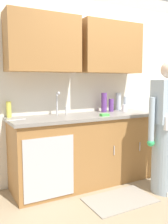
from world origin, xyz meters
TOP-DOWN VIEW (x-y plane):
  - ground_plane at (0.00, 0.00)m, footprint 9.00×9.00m
  - kitchen_wall_with_uppers at (-0.14, 0.99)m, footprint 4.80×0.44m
  - counter_cabinet at (-0.55, 0.70)m, footprint 1.90×0.62m
  - countertop at (-0.55, 0.70)m, footprint 1.96×0.66m
  - sink at (-0.83, 0.71)m, footprint 0.50×0.36m
  - person_at_sink at (0.23, -0.01)m, footprint 0.55×0.34m
  - floor_mat at (-0.41, 0.05)m, footprint 0.80×0.50m
  - bottle_water_tall at (0.28, 0.88)m, footprint 0.06×0.06m
  - bottle_soap at (-0.01, 0.84)m, footprint 0.07×0.07m
  - bottle_cleaner_spray at (-1.47, 0.93)m, footprint 0.06×0.06m
  - bottle_water_short at (-0.13, 0.86)m, footprint 0.08×0.08m
  - bottle_dish_liquid at (0.17, 0.91)m, footprint 0.08×0.08m
  - cup_by_sink at (0.18, 0.77)m, footprint 0.08×0.08m
  - knife_on_counter at (-1.44, 0.69)m, footprint 0.24×0.08m
  - sponge at (-0.35, 0.49)m, footprint 0.11×0.07m

SIDE VIEW (x-z plane):
  - ground_plane at x=0.00m, z-range 0.00..0.00m
  - floor_mat at x=-0.41m, z-range 0.00..0.01m
  - counter_cabinet at x=-0.55m, z-range 0.00..0.90m
  - person_at_sink at x=0.23m, z-range -0.12..1.50m
  - countertop at x=-0.55m, z-range 0.90..0.94m
  - sink at x=-0.83m, z-range 0.75..1.10m
  - knife_on_counter at x=-1.44m, z-range 0.94..0.95m
  - sponge at x=-0.35m, z-range 0.94..0.97m
  - cup_by_sink at x=0.18m, z-range 0.94..1.04m
  - bottle_soap at x=-0.01m, z-range 0.94..1.13m
  - bottle_cleaner_spray at x=-1.47m, z-range 0.94..1.14m
  - bottle_water_tall at x=0.28m, z-range 0.94..1.15m
  - bottle_dish_liquid at x=0.17m, z-range 0.94..1.21m
  - bottle_water_short at x=-0.13m, z-range 0.94..1.22m
  - kitchen_wall_with_uppers at x=-0.14m, z-range 0.13..2.83m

